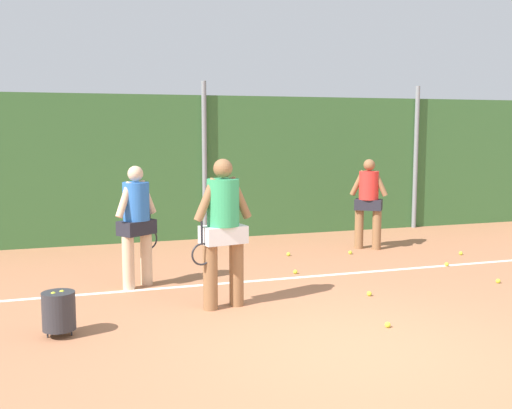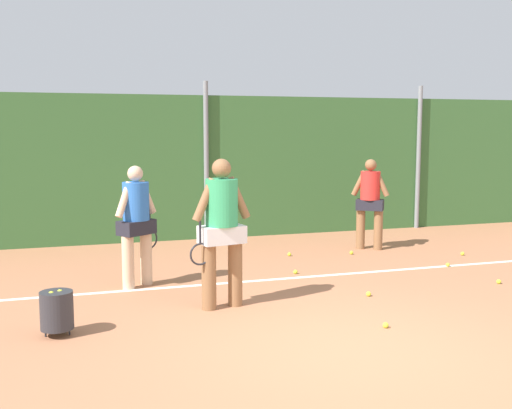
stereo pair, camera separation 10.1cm
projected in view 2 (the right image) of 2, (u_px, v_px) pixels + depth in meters
ground_plane at (287, 299)px, 8.32m from camera, size 27.44×27.44×0.00m
hedge_fence_backdrop at (204, 168)px, 12.80m from camera, size 17.09×0.25×2.94m
fence_post_center at (206, 161)px, 12.62m from camera, size 0.10×0.10×3.22m
fence_post_right at (418, 158)px, 14.09m from camera, size 0.10×0.10×3.22m
court_baseline_paint at (262, 280)px, 9.33m from camera, size 12.49×0.10×0.01m
player_foreground_near at (222, 225)px, 7.81m from camera, size 0.84×0.43×1.90m
player_midcourt at (136, 220)px, 8.87m from camera, size 0.66×0.57×1.75m
player_backcourt_far at (370, 199)px, 11.65m from camera, size 0.61×0.53×1.70m
ball_hopper at (57, 310)px, 6.82m from camera, size 0.36×0.36×0.51m
tennis_ball_0 at (351, 253)px, 11.26m from camera, size 0.07×0.07×0.07m
tennis_ball_1 at (386, 325)px, 7.11m from camera, size 0.07×0.07×0.07m
tennis_ball_2 at (462, 254)px, 11.17m from camera, size 0.07×0.07×0.07m
tennis_ball_3 at (369, 294)px, 8.45m from camera, size 0.07×0.07×0.07m
tennis_ball_4 at (448, 265)px, 10.26m from camera, size 0.07×0.07×0.07m
tennis_ball_5 at (499, 282)px, 9.13m from camera, size 0.07×0.07×0.07m
tennis_ball_6 at (289, 254)px, 11.11m from camera, size 0.07×0.07×0.07m
tennis_ball_7 at (295, 272)px, 9.75m from camera, size 0.07×0.07×0.07m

